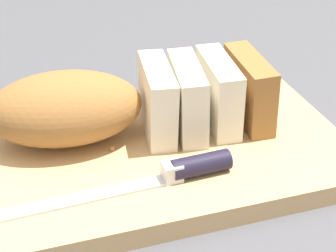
% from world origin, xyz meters
% --- Properties ---
extents(ground_plane, '(3.00, 3.00, 0.00)m').
position_xyz_m(ground_plane, '(0.00, 0.00, 0.00)').
color(ground_plane, '#4C4C51').
extents(cutting_board, '(0.43, 0.24, 0.03)m').
position_xyz_m(cutting_board, '(0.00, 0.00, 0.01)').
color(cutting_board, tan).
rests_on(cutting_board, ground_plane).
extents(bread_loaf, '(0.34, 0.14, 0.08)m').
position_xyz_m(bread_loaf, '(-0.04, 0.05, 0.07)').
color(bread_loaf, '#996633').
rests_on(bread_loaf, cutting_board).
extents(bread_knife, '(0.27, 0.03, 0.02)m').
position_xyz_m(bread_knife, '(-0.01, -0.06, 0.03)').
color(bread_knife, silver).
rests_on(bread_knife, cutting_board).
extents(crumb_near_knife, '(0.00, 0.00, 0.00)m').
position_xyz_m(crumb_near_knife, '(0.03, -0.00, 0.03)').
color(crumb_near_knife, '#A8753D').
rests_on(crumb_near_knife, cutting_board).
extents(crumb_near_loaf, '(0.01, 0.01, 0.01)m').
position_xyz_m(crumb_near_loaf, '(-0.06, 0.01, 0.03)').
color(crumb_near_loaf, '#A8753D').
rests_on(crumb_near_loaf, cutting_board).
extents(crumb_stray_left, '(0.00, 0.00, 0.00)m').
position_xyz_m(crumb_stray_left, '(0.02, 0.06, 0.03)').
color(crumb_stray_left, '#A8753D').
rests_on(crumb_stray_left, cutting_board).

